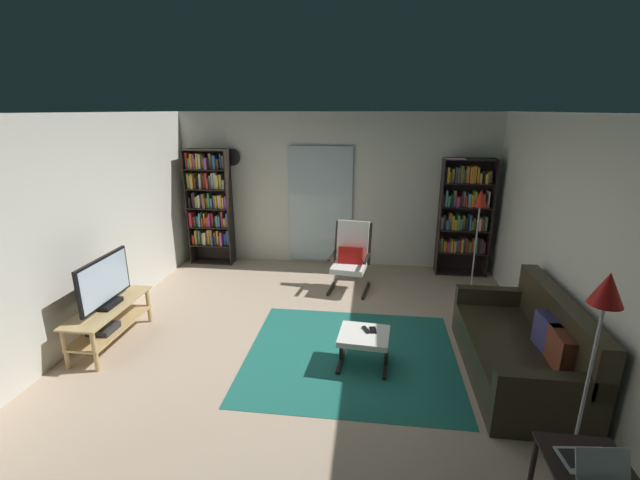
% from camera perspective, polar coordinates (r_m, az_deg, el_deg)
% --- Properties ---
extents(ground_plane, '(7.02, 7.02, 0.00)m').
position_cam_1_polar(ground_plane, '(5.07, -1.32, -14.16)').
color(ground_plane, tan).
extents(wall_back, '(5.60, 0.06, 2.60)m').
position_cam_1_polar(wall_back, '(7.33, 1.96, 6.65)').
color(wall_back, silver).
rests_on(wall_back, ground).
extents(wall_left, '(0.06, 6.00, 2.60)m').
position_cam_1_polar(wall_left, '(5.60, -29.91, 1.04)').
color(wall_left, silver).
rests_on(wall_left, ground).
extents(wall_right, '(0.06, 6.00, 2.60)m').
position_cam_1_polar(wall_right, '(4.93, 31.36, -1.13)').
color(wall_right, silver).
rests_on(wall_right, ground).
extents(glass_door_panel, '(1.10, 0.01, 2.00)m').
position_cam_1_polar(glass_door_panel, '(7.35, 0.03, 4.69)').
color(glass_door_panel, silver).
extents(area_rug, '(2.31, 2.08, 0.01)m').
position_cam_1_polar(area_rug, '(4.92, 4.17, -15.18)').
color(area_rug, '#206B60').
rests_on(area_rug, ground).
extents(tv_stand, '(0.43, 1.20, 0.48)m').
position_cam_1_polar(tv_stand, '(5.54, -26.47, -9.52)').
color(tv_stand, tan).
rests_on(tv_stand, ground).
extents(television, '(0.20, 0.90, 0.58)m').
position_cam_1_polar(television, '(5.39, -26.93, -5.22)').
color(television, black).
rests_on(television, tv_stand).
extents(bookshelf_near_tv, '(0.74, 0.30, 2.00)m').
position_cam_1_polar(bookshelf_near_tv, '(7.62, -14.64, 4.90)').
color(bookshelf_near_tv, black).
rests_on(bookshelf_near_tv, ground).
extents(bookshelf_near_sofa, '(0.81, 0.30, 1.91)m').
position_cam_1_polar(bookshelf_near_sofa, '(7.24, 18.76, 3.45)').
color(bookshelf_near_sofa, black).
rests_on(bookshelf_near_sofa, ground).
extents(leather_sofa, '(0.90, 1.88, 0.89)m').
position_cam_1_polar(leather_sofa, '(4.88, 25.65, -13.16)').
color(leather_sofa, '#302819').
rests_on(leather_sofa, ground).
extents(lounge_armchair, '(0.64, 0.72, 1.02)m').
position_cam_1_polar(lounge_armchair, '(6.43, 4.18, -1.96)').
color(lounge_armchair, black).
rests_on(lounge_armchair, ground).
extents(ottoman, '(0.56, 0.52, 0.38)m').
position_cam_1_polar(ottoman, '(4.63, 5.91, -13.08)').
color(ottoman, white).
rests_on(ottoman, ground).
extents(tv_remote, '(0.10, 0.15, 0.02)m').
position_cam_1_polar(tv_remote, '(4.64, 6.21, -11.87)').
color(tv_remote, black).
rests_on(tv_remote, ottoman).
extents(cell_phone, '(0.08, 0.15, 0.01)m').
position_cam_1_polar(cell_phone, '(4.65, 7.13, -11.89)').
color(cell_phone, black).
rests_on(cell_phone, ottoman).
extents(floor_lamp_by_sofa, '(0.22, 0.22, 1.63)m').
position_cam_1_polar(floor_lamp_by_sofa, '(3.42, 33.70, -8.01)').
color(floor_lamp_by_sofa, '#A5A5AD').
rests_on(floor_lamp_by_sofa, ground).
extents(floor_lamp_by_shelf, '(0.22, 0.22, 1.53)m').
position_cam_1_polar(floor_lamp_by_shelf, '(6.62, 20.63, 4.00)').
color(floor_lamp_by_shelf, '#A5A5AD').
rests_on(floor_lamp_by_shelf, ground).
extents(side_table, '(0.50, 0.50, 0.52)m').
position_cam_1_polar(side_table, '(3.49, 32.04, -25.32)').
color(side_table, black).
rests_on(side_table, ground).
extents(laptop, '(0.35, 0.31, 0.20)m').
position_cam_1_polar(laptop, '(3.37, 32.95, -23.74)').
color(laptop, '#B7BABF').
rests_on(laptop, side_table).
extents(wall_clock, '(0.29, 0.03, 0.29)m').
position_cam_1_polar(wall_clock, '(7.55, -11.70, 10.83)').
color(wall_clock, silver).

